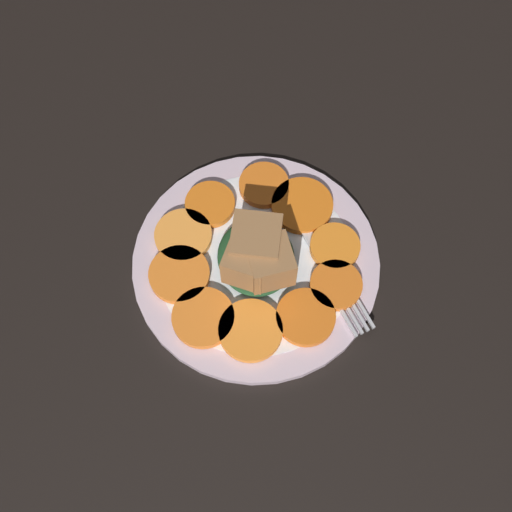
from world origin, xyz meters
TOP-DOWN VIEW (x-y plane):
  - table_slab at (0.00, 0.00)cm, footprint 120.00×120.00cm
  - plate at (0.00, 0.00)cm, footprint 26.01×26.01cm
  - carrot_slice_0 at (3.80, 7.19)cm, footprint 6.09×6.09cm
  - carrot_slice_1 at (-0.56, 8.09)cm, footprint 6.31×6.31cm
  - carrot_slice_2 at (-5.60, 6.24)cm, footprint 6.30×6.30cm
  - carrot_slice_3 at (-7.68, 1.77)cm, footprint 6.42×6.42cm
  - carrot_slice_4 at (-7.18, -3.87)cm, footprint 6.00×6.00cm
  - carrot_slice_5 at (-4.29, -7.59)cm, footprint 5.38×5.38cm
  - carrot_slice_6 at (0.39, -8.39)cm, footprint 5.29×5.29cm
  - carrot_slice_7 at (5.40, -5.92)cm, footprint 6.67×6.67cm
  - carrot_slice_8 at (8.59, -2.26)cm, footprint 5.49×5.49cm
  - carrot_slice_9 at (7.11, 3.90)cm, footprint 5.42×5.42cm
  - center_pile at (-0.79, -0.01)cm, footprint 9.02×8.01cm
  - fork at (-1.32, -6.91)cm, footprint 17.99×7.00cm

SIDE VIEW (x-z plane):
  - table_slab at x=0.00cm, z-range 0.00..2.00cm
  - plate at x=0.00cm, z-range 1.99..3.04cm
  - fork at x=-1.32cm, z-range 3.10..3.50cm
  - carrot_slice_0 at x=3.80cm, z-range 3.10..4.02cm
  - carrot_slice_1 at x=-0.56cm, z-range 3.10..4.02cm
  - carrot_slice_2 at x=-5.60cm, z-range 3.10..4.02cm
  - carrot_slice_3 at x=-7.68cm, z-range 3.10..4.02cm
  - carrot_slice_4 at x=-7.18cm, z-range 3.10..4.02cm
  - carrot_slice_5 at x=-4.29cm, z-range 3.10..4.02cm
  - carrot_slice_6 at x=0.39cm, z-range 3.10..4.02cm
  - carrot_slice_7 at x=5.40cm, z-range 3.10..4.02cm
  - carrot_slice_8 at x=8.59cm, z-range 3.10..4.02cm
  - carrot_slice_9 at x=7.11cm, z-range 3.10..4.02cm
  - center_pile at x=-0.79cm, z-range 2.83..9.20cm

